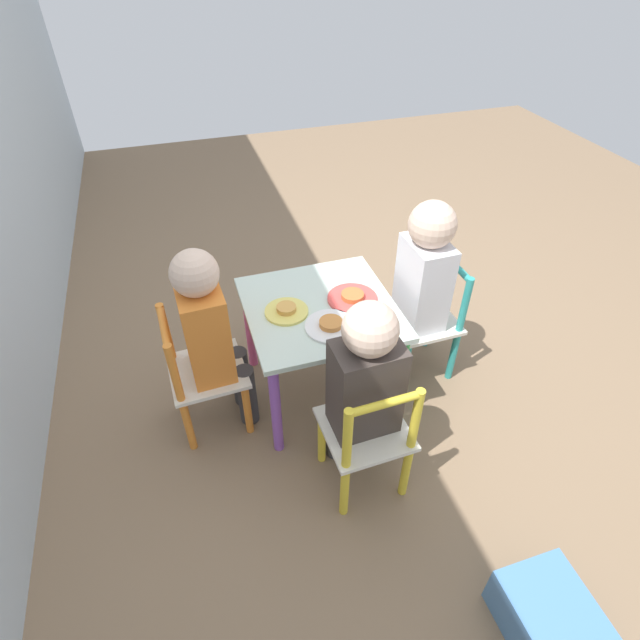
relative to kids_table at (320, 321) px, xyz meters
name	(u,v)px	position (x,y,z in m)	size (l,w,h in m)	color
ground_plane	(320,389)	(0.00, 0.00, -0.36)	(6.00, 6.00, 0.00)	#7F664C
kids_table	(320,321)	(0.00, 0.00, 0.00)	(0.52, 0.52, 0.43)	silver
chair_orange	(201,375)	(-0.02, 0.45, -0.12)	(0.27, 0.27, 0.50)	silver
chair_teal	(426,321)	(0.01, -0.45, -0.12)	(0.26, 0.26, 0.50)	silver
chair_yellow	(368,437)	(-0.45, -0.01, -0.12)	(0.27, 0.27, 0.50)	silver
child_back	(211,330)	(-0.02, 0.39, 0.08)	(0.21, 0.21, 0.74)	#38383D
child_front	(420,279)	(0.01, -0.39, 0.10)	(0.20, 0.22, 0.77)	#38383D
child_left	(363,381)	(-0.39, -0.01, 0.07)	(0.22, 0.20, 0.73)	#38383D
plate_back	(286,311)	(0.00, 0.12, 0.08)	(0.15, 0.15, 0.03)	#EADB66
plate_front	(352,298)	(0.00, -0.12, 0.08)	(0.18, 0.18, 0.03)	#E54C47
plate_left	(331,325)	(-0.12, 0.00, 0.08)	(0.18, 0.18, 0.03)	white
storage_bin	(554,629)	(-1.05, -0.31, -0.28)	(0.30, 0.21, 0.15)	#4C7FB7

